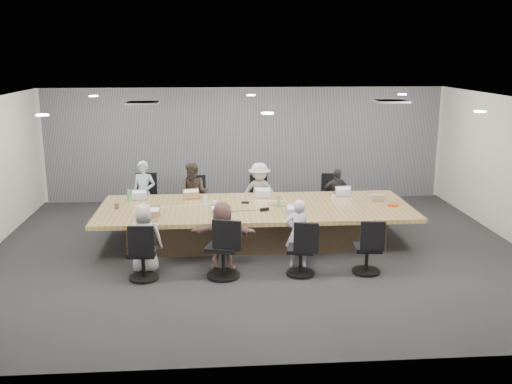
{
  "coord_description": "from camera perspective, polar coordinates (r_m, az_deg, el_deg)",
  "views": [
    {
      "loc": [
        -0.8,
        -10.08,
        3.63
      ],
      "look_at": [
        0.0,
        0.4,
        1.05
      ],
      "focal_mm": 40.0,
      "sensor_mm": 36.0,
      "label": 1
    }
  ],
  "objects": [
    {
      "name": "person_4",
      "position": [
        9.79,
        -11.07,
        -4.54
      ],
      "size": [
        0.6,
        0.41,
        1.19
      ],
      "primitive_type": "imported",
      "rotation": [
        0.0,
        0.0,
        3.21
      ],
      "color": "#B0B0B0",
      "rests_on": "ground"
    },
    {
      "name": "laptop_2",
      "position": [
        11.78,
        0.56,
        -0.36
      ],
      "size": [
        0.34,
        0.24,
        0.02
      ],
      "primitive_type": "cube",
      "rotation": [
        0.0,
        0.0,
        3.08
      ],
      "color": "#B2B2B7",
      "rests_on": "conference_table"
    },
    {
      "name": "chair_2",
      "position": [
        12.75,
        0.21,
        -1.07
      ],
      "size": [
        0.54,
        0.54,
        0.72
      ],
      "primitive_type": null,
      "rotation": [
        0.0,
        0.0,
        3.27
      ],
      "color": "black",
      "rests_on": "ground"
    },
    {
      "name": "laptop_5",
      "position": [
        10.2,
        -3.43,
        -2.65
      ],
      "size": [
        0.38,
        0.3,
        0.02
      ],
      "primitive_type": "cube",
      "rotation": [
        0.0,
        0.0,
        -0.24
      ],
      "color": "#B2B2B7",
      "rests_on": "conference_table"
    },
    {
      "name": "person_3",
      "position": [
        12.6,
        8.0,
        -0.31
      ],
      "size": [
        0.7,
        0.31,
        1.18
      ],
      "primitive_type": "imported",
      "rotation": [
        0.0,
        0.0,
        6.32
      ],
      "color": "#29292A",
      "rests_on": "ground"
    },
    {
      "name": "chair_4",
      "position": [
        9.53,
        -11.25,
        -6.42
      ],
      "size": [
        0.55,
        0.55,
        0.76
      ],
      "primitive_type": null,
      "rotation": [
        0.0,
        0.0,
        -0.06
      ],
      "color": "black",
      "rests_on": "ground"
    },
    {
      "name": "chair_7",
      "position": [
        9.8,
        11.04,
        -5.91
      ],
      "size": [
        0.54,
        0.54,
        0.74
      ],
      "primitive_type": null,
      "rotation": [
        0.0,
        0.0,
        -0.08
      ],
      "color": "black",
      "rests_on": "ground"
    },
    {
      "name": "person_0",
      "position": [
        12.38,
        -11.13,
        -0.16
      ],
      "size": [
        0.58,
        0.45,
        1.4
      ],
      "primitive_type": "imported",
      "rotation": [
        0.0,
        0.0,
        6.02
      ],
      "color": "#8DB4C3",
      "rests_on": "ground"
    },
    {
      "name": "chair_6",
      "position": [
        9.57,
        4.49,
        -6.16
      ],
      "size": [
        0.6,
        0.6,
        0.74
      ],
      "primitive_type": null,
      "rotation": [
        0.0,
        0.0,
        -0.23
      ],
      "color": "black",
      "rests_on": "ground"
    },
    {
      "name": "laptop_6",
      "position": [
        10.3,
        3.77,
        -2.49
      ],
      "size": [
        0.35,
        0.28,
        0.02
      ],
      "primitive_type": "cube",
      "rotation": [
        0.0,
        0.0,
        0.23
      ],
      "color": "#B2B2B7",
      "rests_on": "conference_table"
    },
    {
      "name": "stapler",
      "position": [
        10.67,
        0.86,
        -1.75
      ],
      "size": [
        0.18,
        0.11,
        0.06
      ],
      "primitive_type": "cube",
      "rotation": [
        0.0,
        0.0,
        0.39
      ],
      "color": "black",
      "rests_on": "conference_table"
    },
    {
      "name": "bottle_clear",
      "position": [
        11.0,
        -5.12,
        -0.89
      ],
      "size": [
        0.09,
        0.09,
        0.23
      ],
      "primitive_type": "cylinder",
      "rotation": [
        0.0,
        0.0,
        0.35
      ],
      "color": "silver",
      "rests_on": "conference_table"
    },
    {
      "name": "bottle_green_left",
      "position": [
        11.61,
        -12.62,
        -0.33
      ],
      "size": [
        0.07,
        0.07,
        0.25
      ],
      "primitive_type": "cylinder",
      "rotation": [
        0.0,
        0.0,
        -0.03
      ],
      "color": "#44A05E",
      "rests_on": "conference_table"
    },
    {
      "name": "person_5",
      "position": [
        9.72,
        -3.37,
        -4.38
      ],
      "size": [
        1.16,
        0.5,
        1.21
      ],
      "primitive_type": "imported",
      "rotation": [
        0.0,
        0.0,
        3.01
      ],
      "color": "#815A56",
      "rests_on": "ground"
    },
    {
      "name": "mic_left",
      "position": [
        10.53,
        -3.73,
        -2.09
      ],
      "size": [
        0.15,
        0.1,
        0.03
      ],
      "primitive_type": "cube",
      "rotation": [
        0.0,
        0.0,
        -0.04
      ],
      "color": "black",
      "rests_on": "conference_table"
    },
    {
      "name": "cup_white_near",
      "position": [
        11.55,
        7.73,
        -0.57
      ],
      "size": [
        0.1,
        0.1,
        0.1
      ],
      "primitive_type": "cylinder",
      "rotation": [
        0.0,
        0.0,
        -0.23
      ],
      "color": "white",
      "rests_on": "conference_table"
    },
    {
      "name": "chair_0",
      "position": [
        12.78,
        -10.9,
        -0.96
      ],
      "size": [
        0.6,
        0.6,
        0.86
      ],
      "primitive_type": null,
      "rotation": [
        0.0,
        0.0,
        3.11
      ],
      "color": "black",
      "rests_on": "ground"
    },
    {
      "name": "mug_brown",
      "position": [
        11.15,
        -13.77,
        -1.38
      ],
      "size": [
        0.11,
        0.11,
        0.1
      ],
      "primitive_type": "cylinder",
      "rotation": [
        0.0,
        0.0,
        0.43
      ],
      "color": "brown",
      "rests_on": "conference_table"
    },
    {
      "name": "person_6",
      "position": [
        9.82,
        4.21,
        -4.18
      ],
      "size": [
        0.47,
        0.34,
        1.21
      ],
      "primitive_type": "imported",
      "rotation": [
        0.0,
        0.0,
        3.04
      ],
      "color": "silver",
      "rests_on": "ground"
    },
    {
      "name": "conference_table",
      "position": [
        11.09,
        -0.04,
        -3.13
      ],
      "size": [
        6.0,
        2.2,
        0.74
      ],
      "color": "#4E3D2A",
      "rests_on": "ground"
    },
    {
      "name": "bottle_green_right",
      "position": [
        10.93,
        2.28,
        -0.93
      ],
      "size": [
        0.08,
        0.08,
        0.23
      ],
      "primitive_type": "cylinder",
      "rotation": [
        0.0,
        0.0,
        -0.29
      ],
      "color": "#44A05E",
      "rests_on": "conference_table"
    },
    {
      "name": "person_2",
      "position": [
        12.33,
        0.34,
        -0.12
      ],
      "size": [
        0.87,
        0.51,
        1.33
      ],
      "primitive_type": "imported",
      "rotation": [
        0.0,
        0.0,
        6.31
      ],
      "color": "#A6A6A6",
      "rests_on": "ground"
    },
    {
      "name": "snack_packet",
      "position": [
        11.32,
        13.54,
        -1.29
      ],
      "size": [
        0.22,
        0.2,
        0.04
      ],
      "primitive_type": "cube",
      "rotation": [
        0.0,
        0.0,
        -0.59
      ],
      "color": "#CA4111",
      "rests_on": "conference_table"
    },
    {
      "name": "ceiling",
      "position": [
        10.15,
        0.17,
        9.1
      ],
      "size": [
        10.0,
        8.0,
        0.0
      ],
      "primitive_type": "cube",
      "color": "white",
      "rests_on": "wall_back"
    },
    {
      "name": "laptop_1",
      "position": [
        11.75,
        -6.32,
        -0.49
      ],
      "size": [
        0.37,
        0.29,
        0.02
      ],
      "primitive_type": "cube",
      "rotation": [
        0.0,
        0.0,
        3.35
      ],
      "color": "#8C6647",
      "rests_on": "conference_table"
    },
    {
      "name": "mic_right",
      "position": [
        11.23,
        -1.08,
        -1.05
      ],
      "size": [
        0.15,
        0.1,
        0.03
      ],
      "primitive_type": "cube",
      "rotation": [
        0.0,
        0.0,
        -0.04
      ],
      "color": "black",
      "rests_on": "conference_table"
    },
    {
      "name": "canvas_bag",
      "position": [
        11.63,
        12.05,
        -0.58
      ],
      "size": [
        0.25,
        0.17,
        0.13
      ],
      "primitive_type": "cube",
      "rotation": [
        0.0,
        0.0,
        -0.06
      ],
      "color": "gray",
      "rests_on": "conference_table"
    },
    {
      "name": "curtain",
      "position": [
        14.2,
        -1.08,
        4.75
      ],
      "size": [
        9.8,
        0.04,
        2.8
      ],
      "primitive_type": "cube",
      "color": "slate",
      "rests_on": "ground"
    },
    {
      "name": "chair_3",
      "position": [
        12.99,
        7.65,
        -0.91
      ],
      "size": [
        0.54,
        0.54,
        0.72
      ],
      "primitive_type": null,
      "rotation": [
        0.0,
        0.0,
        3.03
      ],
      "color": "black",
      "rests_on": "ground"
    },
    {
      "name": "floor",
      "position": [
        10.75,
        0.16,
        -5.95
      ],
      "size": [
        10.0,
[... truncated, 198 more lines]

